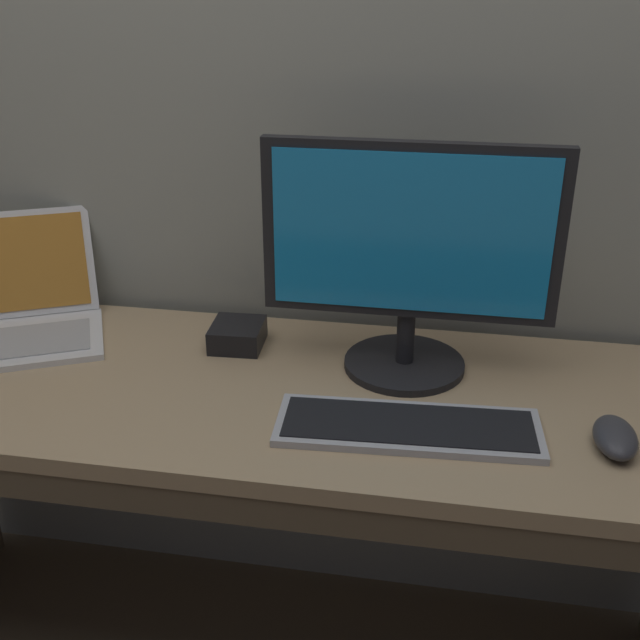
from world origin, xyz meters
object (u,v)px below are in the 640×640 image
Objects in this scene: laptop_white at (22,309)px; external_monitor at (410,254)px; wired_keyboard at (408,427)px; external_drive_box at (238,335)px; computer_mouse at (615,437)px.

laptop_white is 0.82m from external_monitor.
laptop_white reaches higher than wired_keyboard.
laptop_white is 0.95× the size of wired_keyboard.
computer_mouse is at bearing -19.68° from external_drive_box.
external_monitor is (0.80, -0.03, 0.18)m from laptop_white.
external_monitor is at bearing -2.09° from laptop_white.
external_monitor is 4.41× the size of computer_mouse.
external_monitor is 0.46m from computer_mouse.
external_monitor reaches higher than computer_mouse.
laptop_white is at bearing 177.91° from external_monitor.
wired_keyboard is at bearing -35.07° from external_drive_box.
computer_mouse is (1.15, -0.23, -0.03)m from laptop_white.
computer_mouse is 1.10× the size of external_drive_box.
external_drive_box reaches higher than computer_mouse.
laptop_white is 0.85m from wired_keyboard.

